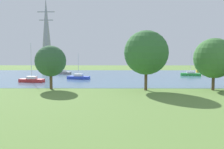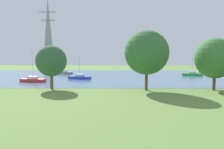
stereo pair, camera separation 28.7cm
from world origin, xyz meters
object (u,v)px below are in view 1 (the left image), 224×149
at_px(electricity_pylon, 46,33).
at_px(tree_mid_shore, 51,61).
at_px(sailboat_green, 191,74).
at_px(sailboat_yellow, 205,71).
at_px(sailboat_gray, 62,72).
at_px(tree_east_near, 214,58).
at_px(tree_east_far, 146,53).
at_px(sailboat_red, 32,80).
at_px(sailboat_blue, 78,77).

bearing_deg(electricity_pylon, tree_mid_shore, -73.83).
bearing_deg(sailboat_green, sailboat_yellow, 53.70).
xyz_separation_m(sailboat_gray, tree_east_near, (28.71, -27.47, 4.34)).
relative_size(sailboat_gray, electricity_pylon, 0.20).
relative_size(sailboat_yellow, tree_mid_shore, 0.89).
height_order(sailboat_yellow, tree_east_far, tree_east_far).
bearing_deg(electricity_pylon, sailboat_yellow, -22.62).
bearing_deg(electricity_pylon, tree_east_far, -61.17).
bearing_deg(sailboat_green, electricity_pylon, 144.73).
height_order(sailboat_gray, tree_east_near, tree_east_near).
relative_size(sailboat_red, tree_east_near, 0.95).
bearing_deg(tree_mid_shore, sailboat_green, 37.62).
relative_size(sailboat_green, sailboat_yellow, 1.03).
bearing_deg(sailboat_yellow, tree_east_far, -122.81).
relative_size(sailboat_yellow, tree_east_near, 0.77).
relative_size(sailboat_red, sailboat_green, 1.20).
distance_m(sailboat_red, sailboat_yellow, 47.93).
bearing_deg(tree_mid_shore, tree_east_far, -4.66).
relative_size(sailboat_red, tree_east_far, 0.83).
distance_m(tree_mid_shore, tree_east_near, 24.69).
bearing_deg(electricity_pylon, sailboat_gray, -67.00).
bearing_deg(tree_mid_shore, sailboat_blue, 81.39).
xyz_separation_m(tree_mid_shore, tree_east_far, (14.55, -1.19, 1.30)).
xyz_separation_m(sailboat_red, electricity_pylon, (-9.46, 44.66, 12.55)).
distance_m(sailboat_gray, electricity_pylon, 31.81).
distance_m(sailboat_gray, sailboat_blue, 13.69).
xyz_separation_m(sailboat_gray, sailboat_green, (32.73, -4.32, 0.01)).
distance_m(sailboat_blue, tree_east_far, 20.44).
bearing_deg(tree_east_far, sailboat_blue, 128.80).
bearing_deg(tree_east_far, tree_mid_shore, 175.34).
bearing_deg(sailboat_red, tree_mid_shore, -55.28).
distance_m(sailboat_green, tree_mid_shore, 36.42).
bearing_deg(sailboat_blue, tree_east_far, -51.20).
bearing_deg(sailboat_red, sailboat_blue, 34.22).
xyz_separation_m(sailboat_red, tree_east_near, (30.67, -9.71, 4.32)).
xyz_separation_m(sailboat_blue, sailboat_green, (26.53, 7.89, 0.01)).
bearing_deg(sailboat_green, sailboat_gray, 172.48).
xyz_separation_m(sailboat_blue, sailboat_yellow, (33.74, 17.71, 0.00)).
relative_size(tree_mid_shore, electricity_pylon, 0.26).
distance_m(sailboat_yellow, tree_east_far, 39.74).
height_order(tree_mid_shore, tree_east_far, tree_east_far).
bearing_deg(sailboat_blue, tree_mid_shore, -98.61).
bearing_deg(tree_mid_shore, sailboat_yellow, 41.65).
height_order(sailboat_gray, tree_mid_shore, tree_mid_shore).
relative_size(sailboat_red, sailboat_blue, 1.35).
bearing_deg(electricity_pylon, sailboat_red, -78.05).
xyz_separation_m(sailboat_green, sailboat_yellow, (7.21, 9.82, -0.00)).
distance_m(sailboat_gray, sailboat_yellow, 40.32).
height_order(sailboat_blue, tree_east_near, tree_east_near).
xyz_separation_m(sailboat_red, sailboat_yellow, (41.91, 23.26, -0.02)).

